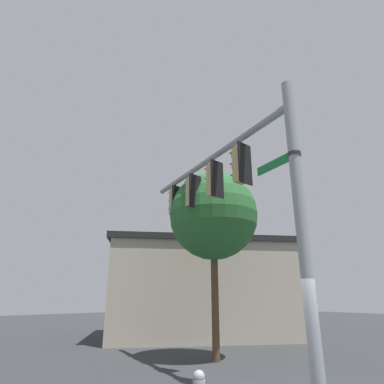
# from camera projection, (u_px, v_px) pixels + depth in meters

# --- Properties ---
(signal_pole) EXTENTS (0.26, 0.26, 7.15)m
(signal_pole) POSITION_uv_depth(u_px,v_px,m) (302.00, 226.00, 6.80)
(signal_pole) COLOR gray
(signal_pole) RESTS_ON ground
(mast_arm) EXTENTS (1.72, 7.48, 0.21)m
(mast_arm) POSITION_uv_depth(u_px,v_px,m) (207.00, 161.00, 10.88)
(mast_arm) COLOR gray
(traffic_light_nearest_pole) EXTENTS (0.54, 0.49, 1.31)m
(traffic_light_nearest_pole) POSITION_uv_depth(u_px,v_px,m) (240.00, 165.00, 9.14)
(traffic_light_nearest_pole) COLOR black
(traffic_light_mid_inner) EXTENTS (0.54, 0.49, 1.31)m
(traffic_light_mid_inner) POSITION_uv_depth(u_px,v_px,m) (213.00, 180.00, 10.33)
(traffic_light_mid_inner) COLOR black
(traffic_light_mid_outer) EXTENTS (0.54, 0.49, 1.31)m
(traffic_light_mid_outer) POSITION_uv_depth(u_px,v_px,m) (192.00, 192.00, 11.52)
(traffic_light_mid_outer) COLOR black
(traffic_light_arm_end) EXTENTS (0.54, 0.49, 1.31)m
(traffic_light_arm_end) POSITION_uv_depth(u_px,v_px,m) (175.00, 202.00, 12.71)
(traffic_light_arm_end) COLOR black
(street_name_sign) EXTENTS (0.42, 1.40, 0.22)m
(street_name_sign) POSITION_uv_depth(u_px,v_px,m) (283.00, 160.00, 7.62)
(street_name_sign) COLOR #147238
(storefront_building) EXTENTS (12.27, 11.41, 5.13)m
(storefront_building) POSITION_uv_depth(u_px,v_px,m) (200.00, 288.00, 18.48)
(storefront_building) COLOR #A89E89
(storefront_building) RESTS_ON ground
(tree_by_storefront) EXTENTS (3.46, 3.46, 6.92)m
(tree_by_storefront) POSITION_uv_depth(u_px,v_px,m) (213.00, 216.00, 12.66)
(tree_by_storefront) COLOR #4C3823
(tree_by_storefront) RESTS_ON ground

